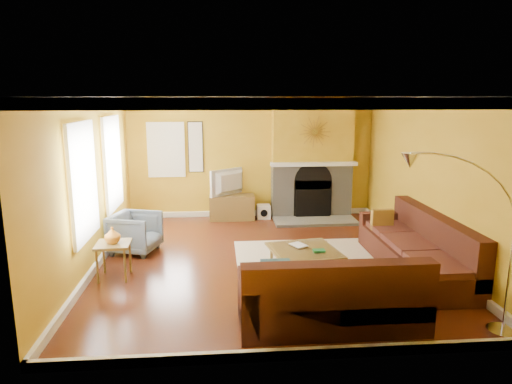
{
  "coord_description": "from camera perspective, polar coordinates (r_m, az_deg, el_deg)",
  "views": [
    {
      "loc": [
        -0.76,
        -7.25,
        2.7
      ],
      "look_at": [
        -0.12,
        0.4,
        1.09
      ],
      "focal_mm": 32.0,
      "sensor_mm": 36.0,
      "label": 1
    }
  ],
  "objects": [
    {
      "name": "hearth",
      "position": [
        10.09,
        7.44,
        -3.63
      ],
      "size": [
        1.8,
        0.7,
        0.06
      ],
      "primitive_type": "cube",
      "color": "gray",
      "rests_on": "floor"
    },
    {
      "name": "media_console",
      "position": [
        10.23,
        -3.03,
        -1.91
      ],
      "size": [
        1.0,
        0.45,
        0.55
      ],
      "primitive_type": "cube",
      "color": "brown",
      "rests_on": "floor"
    },
    {
      "name": "wall_left",
      "position": [
        7.64,
        -19.91,
        0.92
      ],
      "size": [
        0.02,
        6.0,
        2.7
      ],
      "primitive_type": "cube",
      "color": "gold",
      "rests_on": "ground"
    },
    {
      "name": "floor",
      "position": [
        7.78,
        1.11,
        -8.58
      ],
      "size": [
        5.5,
        6.0,
        0.02
      ],
      "primitive_type": "cube",
      "color": "#622914",
      "rests_on": "ground"
    },
    {
      "name": "window_left_far",
      "position": [
        7.04,
        -20.92,
        1.2
      ],
      "size": [
        0.06,
        1.22,
        1.72
      ],
      "primitive_type": "cube",
      "color": "white",
      "rests_on": "wall_left"
    },
    {
      "name": "arc_lamp",
      "position": [
        5.56,
        24.5,
        -6.45
      ],
      "size": [
        1.35,
        0.36,
        2.12
      ],
      "primitive_type": null,
      "color": "silver",
      "rests_on": "floor"
    },
    {
      "name": "coffee_table",
      "position": [
        7.21,
        5.99,
        -8.58
      ],
      "size": [
        1.15,
        1.15,
        0.4
      ],
      "primitive_type": null,
      "rotation": [
        0.0,
        0.0,
        0.16
      ],
      "color": "white",
      "rests_on": "floor"
    },
    {
      "name": "ceiling",
      "position": [
        7.29,
        1.2,
        11.89
      ],
      "size": [
        5.5,
        6.0,
        0.02
      ],
      "primitive_type": "cube",
      "color": "white",
      "rests_on": "ground"
    },
    {
      "name": "sunburst",
      "position": [
        10.07,
        7.35,
        7.45
      ],
      "size": [
        0.7,
        0.04,
        0.7
      ],
      "primitive_type": null,
      "color": "olive",
      "rests_on": "fireplace"
    },
    {
      "name": "vase",
      "position": [
        7.17,
        -17.51,
        -5.17
      ],
      "size": [
        0.25,
        0.25,
        0.25
      ],
      "primitive_type": "imported",
      "rotation": [
        0.0,
        0.0,
        -0.03
      ],
      "color": "orange",
      "rests_on": "side_table"
    },
    {
      "name": "sectional_sofa",
      "position": [
        6.93,
        11.17,
        -7.36
      ],
      "size": [
        3.29,
        3.47,
        0.9
      ],
      "primitive_type": null,
      "color": "#471F16",
      "rests_on": "floor"
    },
    {
      "name": "side_table",
      "position": [
        7.29,
        -17.31,
        -8.18
      ],
      "size": [
        0.52,
        0.52,
        0.55
      ],
      "primitive_type": null,
      "rotation": [
        0.0,
        0.0,
        0.04
      ],
      "color": "brown",
      "rests_on": "floor"
    },
    {
      "name": "fireplace",
      "position": [
        10.36,
        7.0,
        4.24
      ],
      "size": [
        1.8,
        0.4,
        2.7
      ],
      "primitive_type": null,
      "color": "gray",
      "rests_on": "floor"
    },
    {
      "name": "wall_right",
      "position": [
        8.17,
        20.79,
        1.53
      ],
      "size": [
        0.02,
        6.0,
        2.7
      ],
      "primitive_type": "cube",
      "color": "gold",
      "rests_on": "ground"
    },
    {
      "name": "wall_front",
      "position": [
        4.51,
        5.14,
        -5.65
      ],
      "size": [
        5.5,
        0.02,
        2.7
      ],
      "primitive_type": "cube",
      "color": "gold",
      "rests_on": "ground"
    },
    {
      "name": "window_left_near",
      "position": [
        8.85,
        -17.59,
        3.47
      ],
      "size": [
        0.06,
        1.22,
        1.72
      ],
      "primitive_type": "cube",
      "color": "white",
      "rests_on": "wall_left"
    },
    {
      "name": "tv",
      "position": [
        10.11,
        -3.07,
        1.23
      ],
      "size": [
        0.87,
        0.76,
        0.59
      ],
      "primitive_type": "imported",
      "rotation": [
        0.0,
        0.0,
        3.85
      ],
      "color": "black",
      "rests_on": "media_console"
    },
    {
      "name": "baseboard",
      "position": [
        7.75,
        1.11,
        -8.1
      ],
      "size": [
        5.5,
        6.0,
        0.12
      ],
      "primitive_type": null,
      "color": "white",
      "rests_on": "floor"
    },
    {
      "name": "mantel",
      "position": [
        10.14,
        7.26,
        3.5
      ],
      "size": [
        1.92,
        0.22,
        0.08
      ],
      "primitive_type": "cube",
      "color": "white",
      "rests_on": "fireplace"
    },
    {
      "name": "book",
      "position": [
        7.2,
        4.7,
        -6.79
      ],
      "size": [
        0.3,
        0.33,
        0.03
      ],
      "primitive_type": "imported",
      "rotation": [
        0.0,
        0.0,
        0.49
      ],
      "color": "white",
      "rests_on": "coffee_table"
    },
    {
      "name": "crown_molding",
      "position": [
        7.29,
        1.19,
        11.34
      ],
      "size": [
        5.5,
        6.0,
        0.12
      ],
      "primitive_type": null,
      "color": "white",
      "rests_on": "ceiling"
    },
    {
      "name": "subwoofer",
      "position": [
        10.35,
        0.93,
        -2.45
      ],
      "size": [
        0.3,
        0.3,
        0.3
      ],
      "primitive_type": "cube",
      "color": "white",
      "rests_on": "floor"
    },
    {
      "name": "wall_back",
      "position": [
        10.38,
        -0.58,
        4.34
      ],
      "size": [
        5.5,
        0.02,
        2.7
      ],
      "primitive_type": "cube",
      "color": "gold",
      "rests_on": "ground"
    },
    {
      "name": "wall_art",
      "position": [
        10.29,
        -7.56,
        5.58
      ],
      "size": [
        0.34,
        0.04,
        1.14
      ],
      "primitive_type": "cube",
      "color": "white",
      "rests_on": "wall_back"
    },
    {
      "name": "window_back",
      "position": [
        10.34,
        -11.17,
        5.21
      ],
      "size": [
        0.82,
        0.06,
        1.22
      ],
      "primitive_type": "cube",
      "color": "white",
      "rests_on": "wall_back"
    },
    {
      "name": "armchair",
      "position": [
        8.33,
        -14.85,
        -4.94
      ],
      "size": [
        0.96,
        0.95,
        0.71
      ],
      "primitive_type": "imported",
      "rotation": [
        0.0,
        0.0,
        1.28
      ],
      "color": "slate",
      "rests_on": "floor"
    },
    {
      "name": "rug",
      "position": [
        7.98,
        6.24,
        -7.98
      ],
      "size": [
        2.4,
        1.8,
        0.02
      ],
      "primitive_type": "cube",
      "color": "beige",
      "rests_on": "floor"
    }
  ]
}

